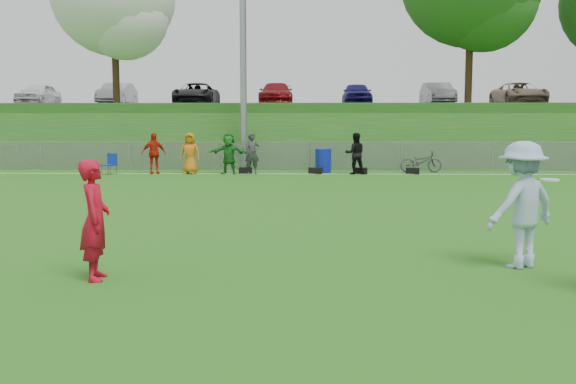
{
  "coord_description": "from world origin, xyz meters",
  "views": [
    {
      "loc": [
        -0.26,
        -8.34,
        2.2
      ],
      "look_at": [
        -0.48,
        0.5,
        1.21
      ],
      "focal_mm": 40.0,
      "sensor_mm": 36.0,
      "label": 1
    }
  ],
  "objects_px": {
    "player_blue": "(522,205)",
    "player_red_left": "(95,220)",
    "recycling_bin": "(323,161)",
    "frisbee": "(550,180)",
    "bicycle": "(421,162)"
  },
  "relations": [
    {
      "from": "player_blue",
      "to": "player_red_left",
      "type": "bearing_deg",
      "value": -20.52
    },
    {
      "from": "player_blue",
      "to": "recycling_bin",
      "type": "xyz_separation_m",
      "value": [
        -2.43,
        17.51,
        -0.45
      ]
    },
    {
      "from": "player_blue",
      "to": "recycling_bin",
      "type": "bearing_deg",
      "value": -110.88
    },
    {
      "from": "player_red_left",
      "to": "player_blue",
      "type": "distance_m",
      "value": 6.19
    },
    {
      "from": "frisbee",
      "to": "recycling_bin",
      "type": "distance_m",
      "value": 17.37
    },
    {
      "from": "frisbee",
      "to": "recycling_bin",
      "type": "bearing_deg",
      "value": 99.91
    },
    {
      "from": "player_red_left",
      "to": "recycling_bin",
      "type": "height_order",
      "value": "player_red_left"
    },
    {
      "from": "player_blue",
      "to": "recycling_bin",
      "type": "height_order",
      "value": "player_blue"
    },
    {
      "from": "player_blue",
      "to": "frisbee",
      "type": "height_order",
      "value": "player_blue"
    },
    {
      "from": "player_red_left",
      "to": "player_blue",
      "type": "xyz_separation_m",
      "value": [
        6.13,
        0.89,
        0.11
      ]
    },
    {
      "from": "frisbee",
      "to": "recycling_bin",
      "type": "height_order",
      "value": "frisbee"
    },
    {
      "from": "player_red_left",
      "to": "frisbee",
      "type": "xyz_separation_m",
      "value": [
        6.68,
        1.31,
        0.45
      ]
    },
    {
      "from": "bicycle",
      "to": "recycling_bin",
      "type": "bearing_deg",
      "value": 92.49
    },
    {
      "from": "recycling_bin",
      "to": "bicycle",
      "type": "height_order",
      "value": "recycling_bin"
    },
    {
      "from": "bicycle",
      "to": "player_blue",
      "type": "bearing_deg",
      "value": 174.07
    }
  ]
}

